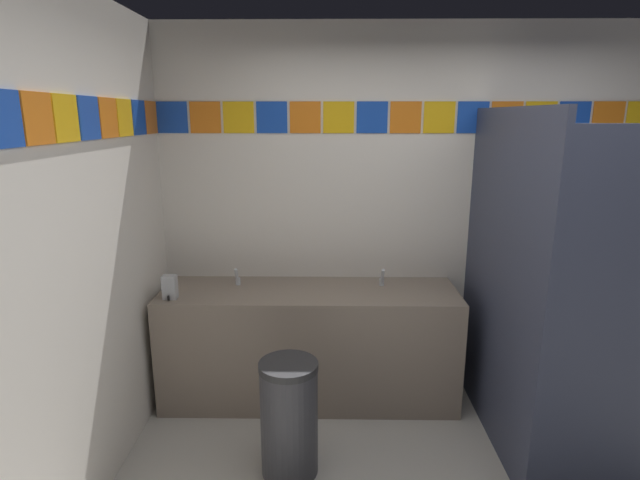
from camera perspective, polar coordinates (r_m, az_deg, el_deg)
wall_back at (r=3.78m, az=10.92°, el=3.26°), size 3.74×0.09×2.63m
wall_side at (r=2.46m, az=-29.69°, el=-4.04°), size 0.09×3.21×2.63m
vanity_counter at (r=3.68m, az=-1.20°, el=-11.58°), size 2.07×0.60×0.82m
faucet_left at (r=3.65m, az=-9.35°, el=-4.33°), size 0.04×0.10×0.14m
faucet_right at (r=3.61m, az=7.05°, el=-4.42°), size 0.04×0.10×0.14m
soap_dispenser at (r=3.49m, az=-16.66°, el=-5.15°), size 0.09×0.09×0.16m
stall_divider at (r=3.11m, az=24.16°, el=-5.66°), size 0.92×1.37×2.05m
toilet at (r=3.90m, az=24.79°, el=-13.32°), size 0.39×0.49×0.74m
trash_bin at (r=3.02m, az=-3.52°, el=-19.49°), size 0.33×0.33×0.69m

